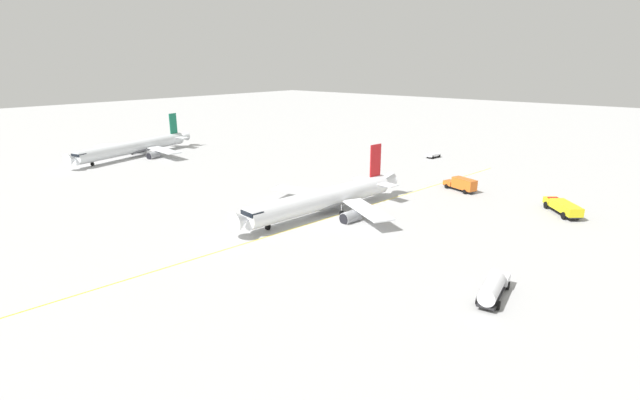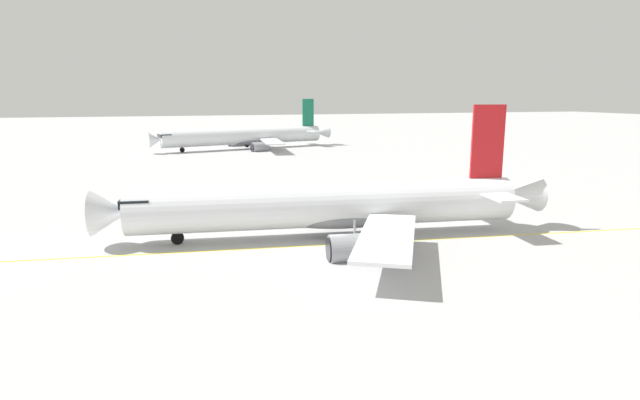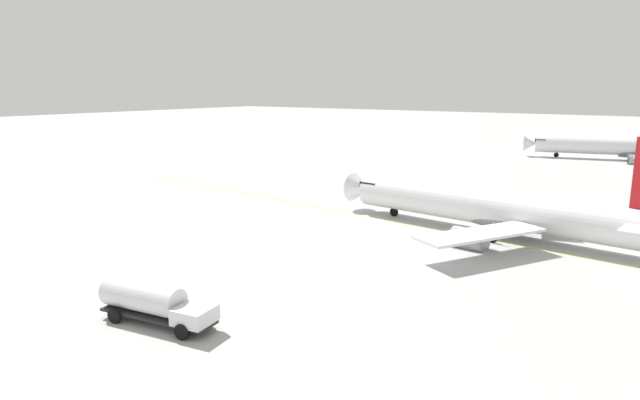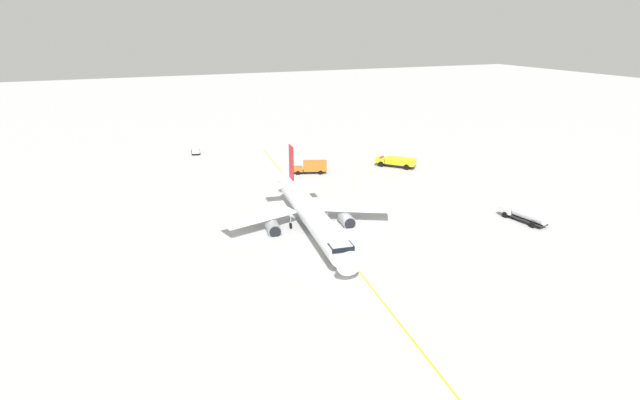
{
  "view_description": "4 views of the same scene",
  "coord_description": "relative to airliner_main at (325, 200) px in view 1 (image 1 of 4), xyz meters",
  "views": [
    {
      "loc": [
        49.36,
        -63.08,
        28.24
      ],
      "look_at": [
        -5.86,
        1.46,
        2.82
      ],
      "focal_mm": 25.85,
      "sensor_mm": 36.0,
      "label": 1
    },
    {
      "loc": [
        38.15,
        -12.12,
        12.69
      ],
      "look_at": [
        -1.79,
        0.04,
        4.25
      ],
      "focal_mm": 29.21,
      "sensor_mm": 36.0,
      "label": 2
    },
    {
      "loc": [
        55.49,
        20.53,
        16.44
      ],
      "look_at": [
        8.54,
        -12.13,
        4.65
      ],
      "focal_mm": 30.99,
      "sensor_mm": 36.0,
      "label": 3
    },
    {
      "loc": [
        -35.93,
        -74.49,
        34.55
      ],
      "look_at": [
        -2.33,
        5.49,
        4.03
      ],
      "focal_mm": 28.11,
      "sensor_mm": 36.0,
      "label": 4
    }
  ],
  "objects": [
    {
      "name": "airliner_secondary",
      "position": [
        -81.52,
        5.19,
        0.02
      ],
      "size": [
        33.67,
        45.57,
        12.06
      ],
      "rotation": [
        0.0,
        0.0,
        4.95
      ],
      "color": "silver",
      "rests_on": "ground_plane"
    },
    {
      "name": "catering_truck_truck",
      "position": [
        13.38,
        32.73,
        -1.13
      ],
      "size": [
        8.56,
        4.86,
        3.1
      ],
      "rotation": [
        0.0,
        0.0,
        2.81
      ],
      "color": "#232326",
      "rests_on": "ground_plane"
    },
    {
      "name": "fire_tender_truck",
      "position": [
        35.4,
        29.54,
        -1.27
      ],
      "size": [
        8.74,
        9.31,
        2.5
      ],
      "rotation": [
        0.0,
        0.0,
        2.3
      ],
      "color": "#232326",
      "rests_on": "ground_plane"
    },
    {
      "name": "airliner_main",
      "position": [
        0.0,
        0.0,
        0.0
      ],
      "size": [
        31.67,
        41.04,
        12.15
      ],
      "rotation": [
        0.0,
        0.0,
        4.6
      ],
      "color": "white",
      "rests_on": "ground_plane"
    },
    {
      "name": "ground_plane",
      "position": [
        5.43,
        -2.31,
        -2.8
      ],
      "size": [
        600.0,
        600.0,
        0.0
      ],
      "primitive_type": "plane",
      "color": "#B2B2B2"
    },
    {
      "name": "pushback_tug_truck",
      "position": [
        -9.56,
        63.62,
        -2.0
      ],
      "size": [
        2.85,
        5.13,
        1.3
      ],
      "rotation": [
        0.0,
        0.0,
        1.44
      ],
      "color": "#232326",
      "rests_on": "ground_plane"
    },
    {
      "name": "taxiway_centreline",
      "position": [
        2.2,
        -3.15,
        -2.8
      ],
      "size": [
        14.88,
        127.82,
        0.01
      ],
      "rotation": [
        0.0,
        0.0,
        4.6
      ],
      "color": "yellow",
      "rests_on": "ground_plane"
    },
    {
      "name": "fuel_tanker_truck",
      "position": [
        37.64,
        -12.29,
        -1.22
      ],
      "size": [
        3.81,
        9.19,
        2.87
      ],
      "rotation": [
        0.0,
        0.0,
        1.73
      ],
      "color": "#232326",
      "rests_on": "ground_plane"
    }
  ]
}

